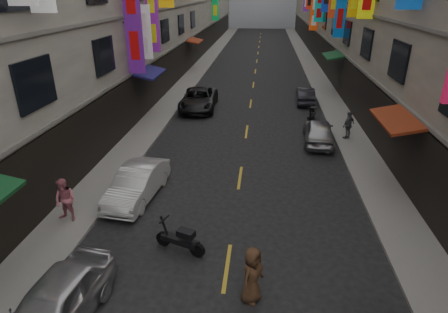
% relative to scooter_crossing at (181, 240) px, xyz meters
% --- Properties ---
extents(sidewalk_left, '(2.00, 90.00, 0.12)m').
position_rel_scooter_crossing_xyz_m(sidewalk_left, '(-4.44, 29.37, -0.38)').
color(sidewalk_left, slate).
rests_on(sidewalk_left, ground).
extents(sidewalk_right, '(2.00, 90.00, 0.12)m').
position_rel_scooter_crossing_xyz_m(sidewalk_right, '(7.56, 29.37, -0.38)').
color(sidewalk_right, slate).
rests_on(sidewalk_right, ground).
extents(street_awnings, '(13.99, 35.20, 0.41)m').
position_rel_scooter_crossing_xyz_m(street_awnings, '(0.30, 13.37, 2.56)').
color(street_awnings, '#124621').
rests_on(street_awnings, ground).
extents(lane_markings, '(0.12, 80.20, 0.01)m').
position_rel_scooter_crossing_xyz_m(lane_markings, '(1.56, 26.37, -0.44)').
color(lane_markings, gold).
rests_on(lane_markings, ground).
extents(scooter_crossing, '(1.73, 0.81, 1.14)m').
position_rel_scooter_crossing_xyz_m(scooter_crossing, '(0.00, 0.00, 0.00)').
color(scooter_crossing, black).
rests_on(scooter_crossing, ground).
extents(scooter_far_right, '(0.75, 1.76, 1.14)m').
position_rel_scooter_crossing_xyz_m(scooter_far_right, '(5.60, 13.73, 0.00)').
color(scooter_far_right, black).
rests_on(scooter_far_right, ground).
extents(car_left_near, '(2.03, 4.16, 1.37)m').
position_rel_scooter_crossing_xyz_m(car_left_near, '(-2.44, -3.29, 0.24)').
color(car_left_near, silver).
rests_on(car_left_near, ground).
extents(car_left_mid, '(1.80, 4.10, 1.31)m').
position_rel_scooter_crossing_xyz_m(car_left_mid, '(-2.44, 3.16, 0.21)').
color(car_left_mid, silver).
rests_on(car_left_mid, ground).
extents(car_left_far, '(2.50, 5.14, 1.41)m').
position_rel_scooter_crossing_xyz_m(car_left_far, '(-2.03, 15.63, 0.26)').
color(car_left_far, black).
rests_on(car_left_far, ground).
extents(car_right_mid, '(1.82, 3.99, 1.33)m').
position_rel_scooter_crossing_xyz_m(car_right_mid, '(5.56, 10.05, 0.22)').
color(car_right_mid, '#A2A2A7').
rests_on(car_right_mid, ground).
extents(car_right_far, '(1.35, 3.58, 1.17)m').
position_rel_scooter_crossing_xyz_m(car_right_far, '(5.56, 17.96, 0.14)').
color(car_right_far, '#27262D').
rests_on(car_right_far, ground).
extents(pedestrian_lfar, '(0.88, 0.69, 1.63)m').
position_rel_scooter_crossing_xyz_m(pedestrian_lfar, '(-4.39, 1.16, 0.49)').
color(pedestrian_lfar, '#C16675').
rests_on(pedestrian_lfar, sidewalk_left).
extents(pedestrian_rfar, '(1.03, 1.00, 1.57)m').
position_rel_scooter_crossing_xyz_m(pedestrian_rfar, '(7.23, 10.57, 0.46)').
color(pedestrian_rfar, '#59595C').
rests_on(pedestrian_rfar, sidewalk_right).
extents(pedestrian_crossing, '(0.88, 0.98, 1.67)m').
position_rel_scooter_crossing_xyz_m(pedestrian_crossing, '(2.35, -1.83, 0.39)').
color(pedestrian_crossing, '#452C1B').
rests_on(pedestrian_crossing, ground).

